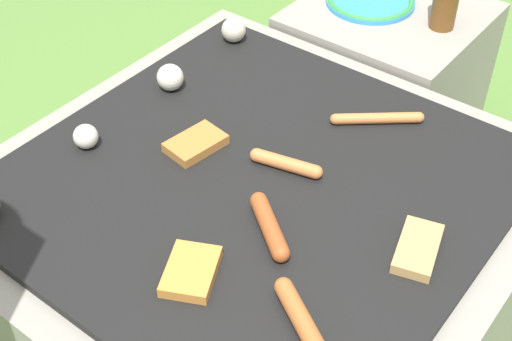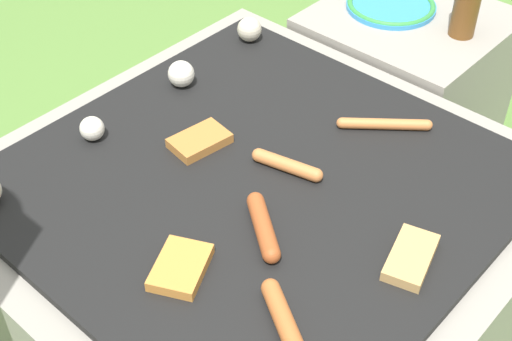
# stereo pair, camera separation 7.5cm
# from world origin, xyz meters

# --- Properties ---
(ground_plane) EXTENTS (14.00, 14.00, 0.00)m
(ground_plane) POSITION_xyz_m (0.00, 0.00, 0.00)
(ground_plane) COLOR #567F38
(grill) EXTENTS (0.97, 0.97, 0.44)m
(grill) POSITION_xyz_m (0.00, 0.00, 0.22)
(grill) COLOR gray
(grill) RESTS_ON ground_plane
(side_ledge) EXTENTS (0.44, 0.45, 0.44)m
(side_ledge) POSITION_xyz_m (0.72, 0.12, 0.22)
(side_ledge) COLOR gray
(side_ledge) RESTS_ON ground_plane
(sausage_front_center) EXTENTS (0.10, 0.15, 0.03)m
(sausage_front_center) POSITION_xyz_m (-0.23, -0.26, 0.46)
(sausage_front_center) COLOR #B7602D
(sausage_front_center) RESTS_ON grill
(sausage_back_left) EXTENTS (0.11, 0.14, 0.03)m
(sausage_back_left) POSITION_xyz_m (-0.10, -0.10, 0.46)
(sausage_back_left) COLOR #A34C23
(sausage_back_left) RESTS_ON grill
(sausage_front_left) EXTENTS (0.06, 0.15, 0.03)m
(sausage_front_left) POSITION_xyz_m (0.06, -0.03, 0.46)
(sausage_front_left) COLOR #C6753D
(sausage_front_left) RESTS_ON grill
(sausage_front_right) EXTENTS (0.13, 0.16, 0.02)m
(sausage_front_right) POSITION_xyz_m (0.29, -0.09, 0.45)
(sausage_front_right) COLOR #C6753D
(sausage_front_right) RESTS_ON grill
(bread_slice_center) EXTENTS (0.14, 0.10, 0.02)m
(bread_slice_center) POSITION_xyz_m (0.02, -0.33, 0.45)
(bread_slice_center) COLOR tan
(bread_slice_center) RESTS_ON grill
(bread_slice_right) EXTENTS (0.12, 0.09, 0.02)m
(bread_slice_right) POSITION_xyz_m (0.00, 0.15, 0.45)
(bread_slice_right) COLOR #B27033
(bread_slice_right) RESTS_ON grill
(bread_slice_left) EXTENTS (0.13, 0.12, 0.02)m
(bread_slice_left) POSITION_xyz_m (-0.25, -0.06, 0.45)
(bread_slice_left) COLOR #D18438
(bread_slice_left) RESTS_ON grill
(mushroom_row) EXTENTS (0.79, 0.08, 0.06)m
(mushroom_row) POSITION_xyz_m (0.04, 0.33, 0.47)
(mushroom_row) COLOR beige
(mushroom_row) RESTS_ON grill
(plate_colorful) EXTENTS (0.23, 0.23, 0.02)m
(plate_colorful) POSITION_xyz_m (0.72, 0.18, 0.45)
(plate_colorful) COLOR #338CCC
(plate_colorful) RESTS_ON side_ledge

